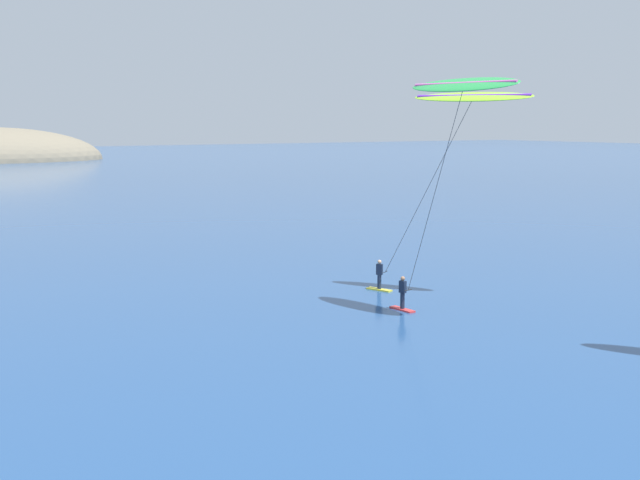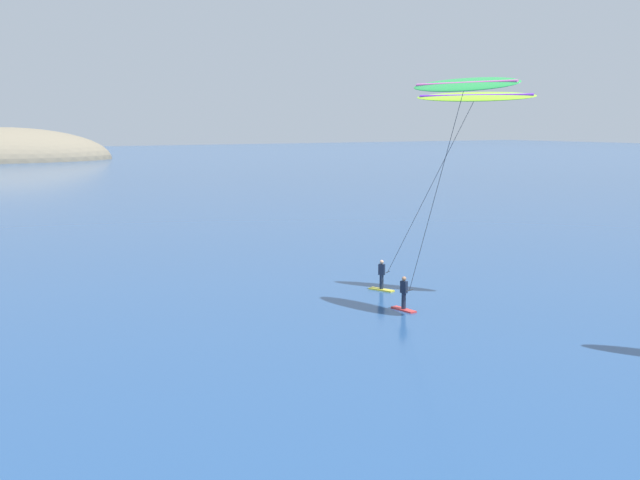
% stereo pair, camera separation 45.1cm
% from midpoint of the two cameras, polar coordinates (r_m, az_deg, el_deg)
% --- Properties ---
extents(kitesurfer_lime, '(5.33, 7.83, 10.86)m').
position_cam_midpoint_polar(kitesurfer_lime, '(42.36, 9.95, 8.90)').
color(kitesurfer_lime, yellow).
rests_on(kitesurfer_lime, ground).
extents(kitesurfer_green, '(2.72, 6.98, 11.32)m').
position_cam_midpoint_polar(kitesurfer_green, '(37.15, 9.53, 9.76)').
color(kitesurfer_green, red).
rests_on(kitesurfer_green, ground).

